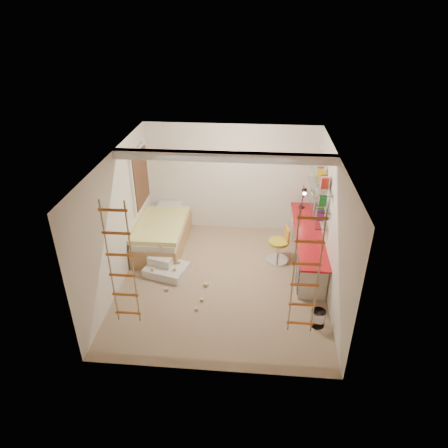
# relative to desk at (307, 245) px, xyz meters

# --- Properties ---
(floor) EXTENTS (4.50, 4.50, 0.00)m
(floor) POSITION_rel_desk_xyz_m (-1.72, -0.86, -0.40)
(floor) COLOR #A08067
(floor) RESTS_ON ground
(ceiling_beam) EXTENTS (4.00, 0.18, 0.16)m
(ceiling_beam) POSITION_rel_desk_xyz_m (-1.72, -0.56, 2.12)
(ceiling_beam) COLOR white
(ceiling_beam) RESTS_ON ceiling
(window_frame) EXTENTS (0.06, 1.15, 1.35)m
(window_frame) POSITION_rel_desk_xyz_m (-3.69, 0.64, 1.15)
(window_frame) COLOR white
(window_frame) RESTS_ON wall_left
(window_blind) EXTENTS (0.02, 1.00, 1.20)m
(window_blind) POSITION_rel_desk_xyz_m (-3.65, 0.64, 1.15)
(window_blind) COLOR #4C2D1E
(window_blind) RESTS_ON window_frame
(rope_ladder_left) EXTENTS (0.41, 0.04, 2.13)m
(rope_ladder_left) POSITION_rel_desk_xyz_m (-3.07, -2.61, 1.11)
(rope_ladder_left) COLOR #BC5D20
(rope_ladder_left) RESTS_ON ceiling
(rope_ladder_right) EXTENTS (0.41, 0.04, 2.13)m
(rope_ladder_right) POSITION_rel_desk_xyz_m (-0.37, -2.61, 1.11)
(rope_ladder_right) COLOR orange
(rope_ladder_right) RESTS_ON ceiling
(waste_bin) EXTENTS (0.25, 0.25, 0.31)m
(waste_bin) POSITION_rel_desk_xyz_m (0.03, -1.97, -0.25)
(waste_bin) COLOR white
(waste_bin) RESTS_ON floor
(desk) EXTENTS (0.56, 2.80, 0.75)m
(desk) POSITION_rel_desk_xyz_m (0.00, 0.00, 0.00)
(desk) COLOR red
(desk) RESTS_ON floor
(shelves) EXTENTS (0.25, 1.80, 0.71)m
(shelves) POSITION_rel_desk_xyz_m (0.15, 0.27, 1.10)
(shelves) COLOR white
(shelves) RESTS_ON wall_right
(bed) EXTENTS (1.02, 2.00, 0.69)m
(bed) POSITION_rel_desk_xyz_m (-3.20, 0.36, -0.07)
(bed) COLOR #AD7F51
(bed) RESTS_ON floor
(task_lamp) EXTENTS (0.14, 0.36, 0.57)m
(task_lamp) POSITION_rel_desk_xyz_m (-0.05, 0.96, 0.73)
(task_lamp) COLOR black
(task_lamp) RESTS_ON desk
(swivel_chair) EXTENTS (0.57, 0.57, 0.82)m
(swivel_chair) POSITION_rel_desk_xyz_m (-0.58, -0.03, -0.10)
(swivel_chair) COLOR gold
(swivel_chair) RESTS_ON floor
(play_platform) EXTENTS (0.95, 0.82, 0.36)m
(play_platform) POSITION_rel_desk_xyz_m (-2.93, -0.66, -0.26)
(play_platform) COLOR silver
(play_platform) RESTS_ON floor
(toy_blocks) EXTENTS (1.17, 1.29, 0.63)m
(toy_blocks) POSITION_rel_desk_xyz_m (-2.65, -0.96, -0.16)
(toy_blocks) COLOR #CCB284
(toy_blocks) RESTS_ON floor
(books) EXTENTS (0.14, 0.70, 0.92)m
(books) POSITION_rel_desk_xyz_m (0.15, 0.27, 1.24)
(books) COLOR #8C1E7F
(books) RESTS_ON shelves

